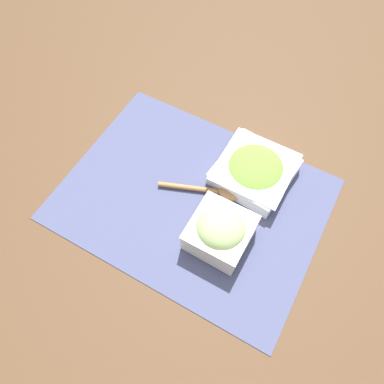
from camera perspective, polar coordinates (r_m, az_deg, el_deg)
ground_plane at (r=0.88m, az=0.00°, el=-1.09°), size 3.00×3.00×0.00m
placemat at (r=0.87m, az=0.00°, el=-1.03°), size 0.59×0.45×0.00m
cucumber_bowl at (r=0.79m, az=4.34°, el=-5.93°), size 0.13×0.13×0.09m
lettuce_bowl at (r=0.89m, az=9.54°, el=3.30°), size 0.18×0.18×0.05m
wooden_spoon at (r=0.87m, az=4.61°, el=0.20°), size 0.20×0.10×0.03m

